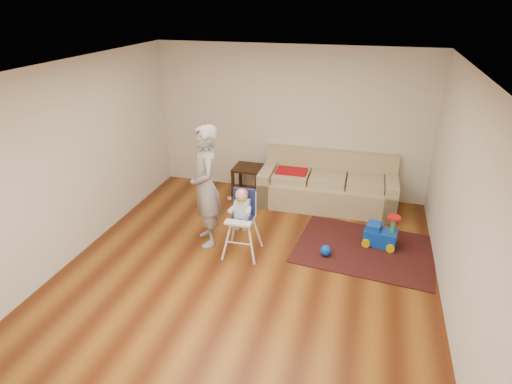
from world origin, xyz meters
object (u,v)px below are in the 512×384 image
(toy_ball, at_px, (326,251))
(high_chair, at_px, (242,223))
(side_table, at_px, (248,180))
(adult, at_px, (206,187))
(sofa, at_px, (328,181))
(ride_on_toy, at_px, (381,229))

(toy_ball, xyz_separation_m, high_chair, (-1.19, -0.23, 0.40))
(side_table, relative_size, high_chair, 0.50)
(adult, bearing_deg, side_table, 147.27)
(high_chair, xyz_separation_m, adult, (-0.60, 0.17, 0.42))
(sofa, xyz_separation_m, ride_on_toy, (0.95, -1.17, -0.19))
(sofa, height_order, side_table, sofa)
(ride_on_toy, bearing_deg, toy_ball, -136.58)
(sofa, relative_size, side_table, 4.57)
(ride_on_toy, height_order, adult, adult)
(ride_on_toy, distance_m, toy_ball, 0.93)
(high_chair, relative_size, adult, 0.56)
(side_table, distance_m, ride_on_toy, 2.78)
(sofa, bearing_deg, side_table, 174.06)
(ride_on_toy, relative_size, high_chair, 0.49)
(sofa, distance_m, side_table, 1.52)
(side_table, distance_m, adult, 2.00)
(ride_on_toy, xyz_separation_m, toy_ball, (-0.75, -0.52, -0.17))
(adult, bearing_deg, toy_ball, 61.66)
(sofa, height_order, adult, adult)
(toy_ball, distance_m, high_chair, 1.27)
(sofa, relative_size, ride_on_toy, 4.65)
(side_table, bearing_deg, toy_ball, -47.01)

